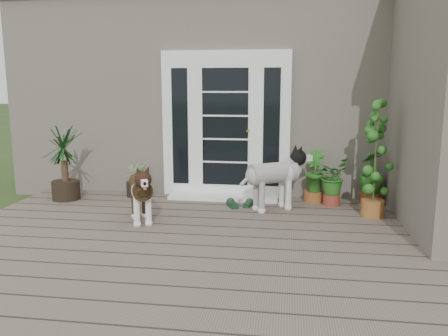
# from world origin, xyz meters

# --- Properties ---
(deck) EXTENTS (6.20, 4.60, 0.12)m
(deck) POSITION_xyz_m (0.00, 0.40, 0.06)
(deck) COLOR #6B5B4C
(deck) RESTS_ON ground
(house_main) EXTENTS (7.40, 4.00, 3.10)m
(house_main) POSITION_xyz_m (0.00, 4.65, 1.55)
(house_main) COLOR #665E54
(house_main) RESTS_ON ground
(roof_main) EXTENTS (7.60, 4.20, 0.20)m
(roof_main) POSITION_xyz_m (0.00, 4.65, 3.20)
(roof_main) COLOR #2D2826
(roof_main) RESTS_ON house_main
(door_unit) EXTENTS (1.90, 0.14, 2.15)m
(door_unit) POSITION_xyz_m (-0.20, 2.60, 1.19)
(door_unit) COLOR white
(door_unit) RESTS_ON deck
(door_step) EXTENTS (1.60, 0.40, 0.05)m
(door_step) POSITION_xyz_m (-0.20, 2.40, 0.14)
(door_step) COLOR white
(door_step) RESTS_ON deck
(brindle_dog) EXTENTS (0.62, 0.84, 0.64)m
(brindle_dog) POSITION_xyz_m (-1.03, 1.12, 0.44)
(brindle_dog) COLOR #3E2C16
(brindle_dog) RESTS_ON deck
(white_dog) EXTENTS (0.95, 0.80, 0.74)m
(white_dog) POSITION_xyz_m (0.54, 1.89, 0.49)
(white_dog) COLOR silver
(white_dog) RESTS_ON deck
(spider_plant) EXTENTS (0.63, 0.63, 0.59)m
(spider_plant) POSITION_xyz_m (-1.51, 2.38, 0.42)
(spider_plant) COLOR #9AB56F
(spider_plant) RESTS_ON deck
(yucca) EXTENTS (0.96, 0.96, 1.09)m
(yucca) POSITION_xyz_m (-2.48, 2.03, 0.66)
(yucca) COLOR black
(yucca) RESTS_ON deck
(herb_a) EXTENTS (0.65, 0.65, 0.60)m
(herb_a) POSITION_xyz_m (1.34, 2.26, 0.42)
(herb_a) COLOR #234F16
(herb_a) RESTS_ON deck
(herb_b) EXTENTS (0.44, 0.44, 0.54)m
(herb_b) POSITION_xyz_m (1.10, 2.40, 0.39)
(herb_b) COLOR #1C5C1A
(herb_b) RESTS_ON deck
(herb_c) EXTENTS (0.57, 0.57, 0.63)m
(herb_c) POSITION_xyz_m (1.89, 2.40, 0.43)
(herb_c) COLOR #215E1A
(herb_c) RESTS_ON deck
(sapling) EXTENTS (0.54, 0.54, 1.53)m
(sapling) POSITION_xyz_m (1.81, 1.77, 0.89)
(sapling) COLOR #2F641C
(sapling) RESTS_ON deck
(clog_left) EXTENTS (0.25, 0.33, 0.09)m
(clog_left) POSITION_xyz_m (-0.01, 1.95, 0.16)
(clog_left) COLOR #14321D
(clog_left) RESTS_ON deck
(clog_right) EXTENTS (0.17, 0.28, 0.08)m
(clog_right) POSITION_xyz_m (0.20, 2.03, 0.16)
(clog_right) COLOR black
(clog_right) RESTS_ON deck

